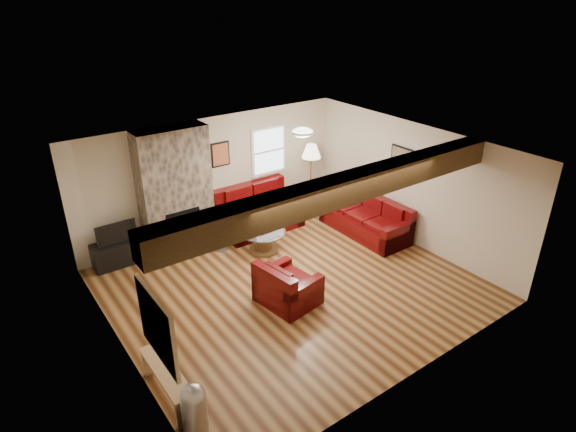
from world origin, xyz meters
The scene contains 18 objects.
room centered at (0.00, 0.00, 1.25)m, with size 8.00×8.00×8.00m.
oak_beam centered at (0.00, -1.25, 2.31)m, with size 6.00×0.36×0.38m, color #33200F.
chimney_breast centered at (-1.00, 2.49, 1.22)m, with size 1.40×0.67×2.50m.
back_window centered at (1.35, 2.71, 1.55)m, with size 0.90×0.08×1.10m, color white, non-canonical shape.
hatch_window centered at (-2.96, -1.50, 1.45)m, with size 0.08×1.00×0.90m, color tan, non-canonical shape.
ceiling_dome centered at (0.90, 0.90, 2.44)m, with size 0.40×0.40×0.18m, color silver, non-canonical shape.
artwork_back centered at (0.15, 2.71, 1.70)m, with size 0.42×0.06×0.52m, color black, non-canonical shape.
artwork_right centered at (2.96, 0.30, 1.75)m, with size 0.06×0.55×0.42m, color black, non-canonical shape.
sofa_three centered at (2.48, 0.71, 0.40)m, with size 2.05×0.86×0.79m, color #400408, non-canonical shape.
loveseat centered at (0.75, 2.23, 0.47)m, with size 1.77×1.02×0.94m, color #400408, non-canonical shape.
armchair_red centered at (-0.34, -0.36, 0.38)m, with size 0.93×0.82×0.75m, color #400408, non-canonical shape.
coffee_table centered at (0.28, 1.33, 0.22)m, with size 0.90×0.90×0.47m.
tv_cabinet centered at (-2.25, 2.53, 0.24)m, with size 0.98×0.39×0.49m, color black.
television centered at (-2.25, 2.53, 0.70)m, with size 0.75×0.10×0.43m, color black.
floor_lamp centered at (2.15, 2.19, 1.43)m, with size 0.43×0.43×1.67m.
pine_bench centered at (-2.83, -1.14, 0.22)m, with size 0.28×1.19×0.45m, color tan, non-canonical shape.
pedal_bin centered at (-2.79, -1.88, 0.38)m, with size 0.31×0.31×0.76m, color #B3B4B9, non-canonical shape.
coal_bucket centered at (-0.40, 1.92, 0.15)m, with size 0.32×0.32×0.30m, color slate, non-canonical shape.
Camera 1 is at (-4.29, -5.84, 4.92)m, focal length 30.00 mm.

